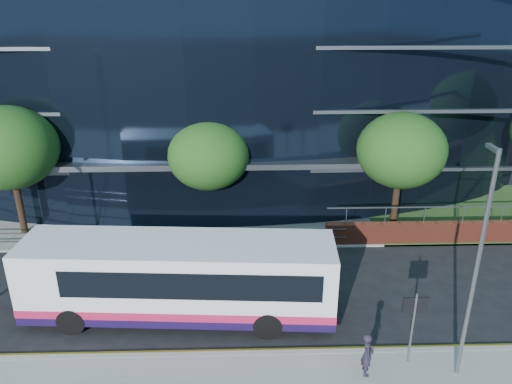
{
  "coord_description": "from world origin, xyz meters",
  "views": [
    {
      "loc": [
        -1.26,
        -15.4,
        12.35
      ],
      "look_at": [
        -0.56,
        8.0,
        2.72
      ],
      "focal_mm": 35.0,
      "sensor_mm": 36.0,
      "label": 1
    }
  ],
  "objects_px": {
    "tree_far_b": "(208,155)",
    "city_bus": "(182,278)",
    "streetlight_east": "(477,263)",
    "street_sign": "(414,314)",
    "tree_far_a": "(9,148)",
    "tree_far_c": "(401,150)",
    "tree_dist_e": "(470,64)",
    "pedestrian": "(367,354)"
  },
  "relations": [
    {
      "from": "tree_far_b",
      "to": "city_bus",
      "type": "distance_m",
      "value": 8.38
    },
    {
      "from": "streetlight_east",
      "to": "city_bus",
      "type": "relative_size",
      "value": 0.65
    },
    {
      "from": "street_sign",
      "to": "tree_far_a",
      "type": "xyz_separation_m",
      "value": [
        -17.5,
        10.59,
        2.71
      ]
    },
    {
      "from": "street_sign",
      "to": "tree_far_c",
      "type": "xyz_separation_m",
      "value": [
        2.5,
        10.59,
        2.39
      ]
    },
    {
      "from": "tree_far_c",
      "to": "streetlight_east",
      "type": "height_order",
      "value": "streetlight_east"
    },
    {
      "from": "tree_dist_e",
      "to": "streetlight_east",
      "type": "height_order",
      "value": "streetlight_east"
    },
    {
      "from": "street_sign",
      "to": "tree_dist_e",
      "type": "distance_m",
      "value": 45.99
    },
    {
      "from": "street_sign",
      "to": "tree_far_c",
      "type": "height_order",
      "value": "tree_far_c"
    },
    {
      "from": "tree_far_b",
      "to": "pedestrian",
      "type": "distance_m",
      "value": 13.44
    },
    {
      "from": "city_bus",
      "to": "pedestrian",
      "type": "xyz_separation_m",
      "value": [
        6.56,
        -3.65,
        -0.81
      ]
    },
    {
      "from": "tree_far_a",
      "to": "city_bus",
      "type": "xyz_separation_m",
      "value": [
        9.32,
        -7.49,
        -3.11
      ]
    },
    {
      "from": "tree_far_a",
      "to": "city_bus",
      "type": "distance_m",
      "value": 12.35
    },
    {
      "from": "tree_far_c",
      "to": "city_bus",
      "type": "xyz_separation_m",
      "value": [
        -10.68,
        -7.49,
        -2.78
      ]
    },
    {
      "from": "tree_dist_e",
      "to": "city_bus",
      "type": "distance_m",
      "value": 47.49
    },
    {
      "from": "tree_far_b",
      "to": "pedestrian",
      "type": "bearing_deg",
      "value": -63.21
    },
    {
      "from": "tree_far_a",
      "to": "tree_dist_e",
      "type": "relative_size",
      "value": 1.07
    },
    {
      "from": "tree_far_b",
      "to": "pedestrian",
      "type": "relative_size",
      "value": 3.78
    },
    {
      "from": "city_bus",
      "to": "pedestrian",
      "type": "height_order",
      "value": "city_bus"
    },
    {
      "from": "tree_far_b",
      "to": "city_bus",
      "type": "bearing_deg",
      "value": -94.89
    },
    {
      "from": "tree_far_a",
      "to": "streetlight_east",
      "type": "bearing_deg",
      "value": -30.46
    },
    {
      "from": "tree_far_a",
      "to": "tree_dist_e",
      "type": "distance_m",
      "value": 48.27
    },
    {
      "from": "tree_dist_e",
      "to": "city_bus",
      "type": "height_order",
      "value": "tree_dist_e"
    },
    {
      "from": "tree_far_c",
      "to": "pedestrian",
      "type": "height_order",
      "value": "tree_far_c"
    },
    {
      "from": "city_bus",
      "to": "street_sign",
      "type": "bearing_deg",
      "value": -17.02
    },
    {
      "from": "tree_dist_e",
      "to": "pedestrian",
      "type": "distance_m",
      "value": 47.27
    },
    {
      "from": "city_bus",
      "to": "tree_far_a",
      "type": "bearing_deg",
      "value": 144.95
    },
    {
      "from": "street_sign",
      "to": "streetlight_east",
      "type": "height_order",
      "value": "streetlight_east"
    },
    {
      "from": "street_sign",
      "to": "tree_far_c",
      "type": "relative_size",
      "value": 0.43
    },
    {
      "from": "city_bus",
      "to": "pedestrian",
      "type": "distance_m",
      "value": 7.55
    },
    {
      "from": "tree_far_a",
      "to": "tree_far_c",
      "type": "height_order",
      "value": "tree_far_a"
    },
    {
      "from": "street_sign",
      "to": "pedestrian",
      "type": "bearing_deg",
      "value": -161.26
    },
    {
      "from": "tree_far_c",
      "to": "pedestrian",
      "type": "xyz_separation_m",
      "value": [
        -4.12,
        -11.14,
        -3.59
      ]
    },
    {
      "from": "streetlight_east",
      "to": "street_sign",
      "type": "bearing_deg",
      "value": 158.64
    },
    {
      "from": "tree_dist_e",
      "to": "pedestrian",
      "type": "relative_size",
      "value": 4.07
    },
    {
      "from": "pedestrian",
      "to": "tree_far_a",
      "type": "bearing_deg",
      "value": 62.12
    },
    {
      "from": "tree_far_a",
      "to": "tree_dist_e",
      "type": "bearing_deg",
      "value": 39.96
    },
    {
      "from": "tree_dist_e",
      "to": "city_bus",
      "type": "bearing_deg",
      "value": -125.73
    },
    {
      "from": "tree_far_c",
      "to": "tree_far_a",
      "type": "bearing_deg",
      "value": 180.0
    },
    {
      "from": "street_sign",
      "to": "pedestrian",
      "type": "xyz_separation_m",
      "value": [
        -1.62,
        -0.55,
        -1.2
      ]
    },
    {
      "from": "tree_far_a",
      "to": "streetlight_east",
      "type": "xyz_separation_m",
      "value": [
        19.0,
        -11.17,
        -0.42
      ]
    },
    {
      "from": "street_sign",
      "to": "tree_dist_e",
      "type": "height_order",
      "value": "tree_dist_e"
    },
    {
      "from": "tree_far_a",
      "to": "tree_dist_e",
      "type": "height_order",
      "value": "tree_far_a"
    }
  ]
}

